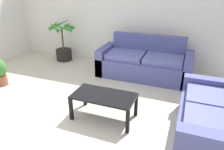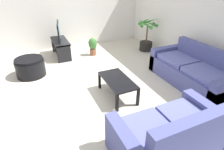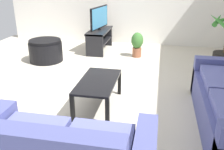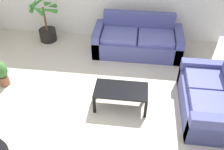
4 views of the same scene
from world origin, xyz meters
The scene contains 7 objects.
ground_plane centered at (0.00, 0.00, 0.00)m, with size 6.60×6.60×0.00m, color beige.
wall_back centered at (0.00, 3.00, 1.35)m, with size 6.00×0.06×2.70m, color silver.
couch_main centered at (0.90, 2.28, 0.30)m, with size 2.08×0.90×0.90m.
couch_loveseat centered at (2.28, 0.47, 0.30)m, with size 0.90×1.61×0.90m.
coffee_table centered at (0.67, 0.42, 0.36)m, with size 0.98×0.51×0.42m.
potted_palm centered at (-1.45, 2.54, 0.42)m, with size 0.81×0.83×1.11m.
potted_plant_small centered at (-1.81, 0.73, 0.32)m, with size 0.27×0.27×0.57m.
Camera 1 is at (1.81, -2.18, 2.02)m, focal length 33.51 mm.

